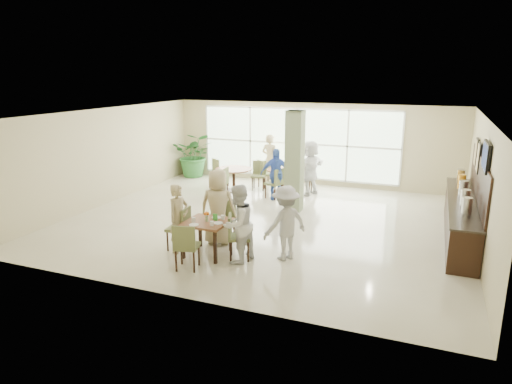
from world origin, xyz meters
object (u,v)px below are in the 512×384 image
(adult_a, at_px, (276,174))
(teen_left, at_px, (179,218))
(potted_plant, at_px, (195,155))
(teen_far, at_px, (218,207))
(buffet_counter, at_px, (462,215))
(adult_b, at_px, (310,168))
(round_table_left, at_px, (234,173))
(main_table, at_px, (207,226))
(teen_standing, at_px, (286,223))
(adult_standing, at_px, (270,159))
(round_table_right, at_px, (282,176))
(teen_right, at_px, (238,224))

(adult_a, bearing_deg, teen_left, -119.74)
(potted_plant, height_order, teen_far, teen_far)
(buffet_counter, xyz_separation_m, adult_b, (-4.34, 2.55, 0.32))
(round_table_left, distance_m, adult_b, 2.50)
(main_table, bearing_deg, teen_standing, 13.80)
(potted_plant, bearing_deg, adult_standing, -2.38)
(round_table_right, height_order, adult_b, adult_b)
(round_table_right, bearing_deg, teen_right, -80.64)
(teen_right, bearing_deg, adult_a, -153.79)
(round_table_right, distance_m, potted_plant, 3.92)
(main_table, height_order, teen_right, teen_right)
(teen_far, bearing_deg, teen_standing, 160.20)
(main_table, xyz_separation_m, potted_plant, (-3.96, 6.64, 0.18))
(round_table_right, bearing_deg, adult_b, 1.23)
(potted_plant, height_order, adult_b, adult_b)
(buffet_counter, bearing_deg, potted_plant, 158.60)
(teen_right, distance_m, adult_b, 5.76)
(teen_right, relative_size, adult_a, 1.04)
(buffet_counter, bearing_deg, adult_standing, 150.35)
(round_table_left, relative_size, potted_plant, 0.73)
(teen_left, xyz_separation_m, adult_a, (0.54, 4.79, 0.04))
(round_table_left, bearing_deg, teen_standing, -55.25)
(buffet_counter, height_order, adult_b, buffet_counter)
(round_table_right, distance_m, teen_left, 5.69)
(buffet_counter, bearing_deg, teen_far, -154.93)
(buffet_counter, height_order, potted_plant, buffet_counter)
(round_table_left, bearing_deg, teen_right, -64.92)
(adult_b, bearing_deg, teen_far, 14.73)
(teen_standing, height_order, adult_standing, adult_standing)
(adult_a, bearing_deg, buffet_counter, -40.97)
(buffet_counter, bearing_deg, adult_b, 149.51)
(main_table, xyz_separation_m, round_table_right, (-0.18, 5.64, -0.10))
(teen_right, bearing_deg, round_table_right, -154.66)
(buffet_counter, distance_m, adult_standing, 6.91)
(buffet_counter, height_order, teen_right, buffet_counter)
(potted_plant, bearing_deg, teen_left, -63.65)
(teen_left, bearing_deg, round_table_right, 9.01)
(teen_left, relative_size, adult_standing, 0.85)
(round_table_left, xyz_separation_m, teen_left, (1.06, -5.24, 0.16))
(teen_far, bearing_deg, buffet_counter, -164.57)
(teen_right, height_order, teen_standing, teen_right)
(potted_plant, height_order, teen_standing, potted_plant)
(main_table, relative_size, teen_left, 0.59)
(round_table_left, relative_size, teen_standing, 0.77)
(adult_a, xyz_separation_m, adult_standing, (-0.82, 1.76, 0.09))
(teen_standing, bearing_deg, buffet_counter, 165.33)
(main_table, distance_m, adult_a, 4.76)
(main_table, relative_size, adult_b, 0.51)
(teen_far, bearing_deg, round_table_left, -79.56)
(teen_far, xyz_separation_m, adult_standing, (-0.86, 5.82, 0.02))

